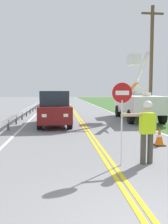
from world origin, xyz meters
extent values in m
cube|color=yellow|center=(-0.09, 20.00, 0.01)|extent=(0.11, 110.00, 0.01)
cube|color=yellow|center=(0.09, 20.00, 0.01)|extent=(0.11, 110.00, 0.01)
cube|color=silver|center=(3.60, 20.00, 0.01)|extent=(0.12, 110.00, 0.01)
cube|color=silver|center=(-3.60, 20.00, 0.01)|extent=(0.12, 110.00, 0.01)
cylinder|color=#474238|center=(1.18, 3.62, 0.44)|extent=(0.16, 0.16, 0.88)
cylinder|color=#474238|center=(0.96, 3.60, 0.44)|extent=(0.16, 0.16, 0.88)
cube|color=#C6EA19|center=(1.07, 3.61, 1.18)|extent=(0.42, 0.28, 0.60)
cylinder|color=tan|center=(0.57, 3.55, 1.43)|extent=(0.61, 0.16, 0.09)
cylinder|color=tan|center=(1.31, 3.64, 1.21)|extent=(0.09, 0.09, 0.48)
sphere|color=tan|center=(1.07, 3.61, 1.65)|extent=(0.22, 0.22, 0.22)
sphere|color=white|center=(1.07, 3.61, 1.70)|extent=(0.25, 0.25, 0.25)
cylinder|color=silver|center=(0.29, 3.52, 0.92)|extent=(0.04, 0.04, 1.85)
cylinder|color=#B71414|center=(0.29, 3.52, 2.05)|extent=(0.56, 0.03, 0.56)
cube|color=white|center=(0.29, 3.50, 2.05)|extent=(0.38, 0.01, 0.12)
cube|color=white|center=(4.17, 12.58, 1.21)|extent=(2.56, 4.73, 1.10)
cube|color=white|center=(4.36, 16.03, 1.46)|extent=(2.32, 2.22, 2.00)
cube|color=#1E2833|center=(4.42, 17.06, 1.76)|extent=(1.98, 0.17, 0.90)
cylinder|color=silver|center=(4.11, 11.67, 1.88)|extent=(0.56, 0.56, 0.24)
cylinder|color=silver|center=(4.21, 13.35, 3.26)|extent=(0.44, 3.52, 2.70)
cube|color=white|center=(4.31, 15.03, 4.51)|extent=(0.95, 0.95, 0.80)
cube|color=orange|center=(2.88, 10.86, 2.31)|extent=(0.64, 0.83, 0.59)
cylinder|color=black|center=(3.32, 15.89, 0.46)|extent=(0.37, 0.94, 0.92)
cylinder|color=black|center=(5.38, 15.77, 0.46)|extent=(0.37, 0.94, 0.92)
cylinder|color=black|center=(3.08, 11.61, 0.46)|extent=(0.37, 0.94, 0.92)
cylinder|color=black|center=(5.13, 11.49, 0.46)|extent=(0.37, 0.94, 0.92)
cube|color=maroon|center=(-1.78, 11.42, 0.80)|extent=(2.04, 4.68, 0.92)
cube|color=#1E2833|center=(-1.78, 11.42, 1.68)|extent=(1.74, 2.92, 0.84)
cube|color=#EAEACC|center=(-1.13, 9.17, 0.85)|extent=(0.24, 0.07, 0.16)
cube|color=#EAEACC|center=(-2.23, 9.12, 0.85)|extent=(0.24, 0.07, 0.16)
cylinder|color=black|center=(-0.90, 10.03, 0.34)|extent=(0.31, 0.69, 0.68)
cylinder|color=black|center=(-2.54, 9.96, 0.34)|extent=(0.31, 0.69, 0.68)
cylinder|color=black|center=(-1.03, 12.88, 0.34)|extent=(0.31, 0.69, 0.68)
cylinder|color=black|center=(-2.66, 12.81, 0.34)|extent=(0.31, 0.69, 0.68)
cylinder|color=brown|center=(5.93, 15.57, 4.41)|extent=(0.28, 0.28, 8.82)
cube|color=brown|center=(5.93, 15.57, 8.22)|extent=(1.80, 0.14, 0.14)
cone|color=orange|center=(2.39, 5.73, 0.35)|extent=(0.36, 0.36, 0.70)
cylinder|color=white|center=(2.39, 5.73, 0.39)|extent=(0.25, 0.25, 0.08)
cube|color=black|center=(2.39, 5.73, 0.01)|extent=(0.40, 0.40, 0.03)
cube|color=#9EA0A3|center=(-4.20, 15.61, 0.55)|extent=(0.06, 32.00, 0.32)
cube|color=#4C4C51|center=(-4.20, 9.90, 0.28)|extent=(0.10, 0.10, 0.55)
cube|color=#4C4C51|center=(-4.20, 12.18, 0.28)|extent=(0.10, 0.10, 0.55)
cube|color=#4C4C51|center=(-4.20, 14.47, 0.28)|extent=(0.10, 0.10, 0.55)
cube|color=#4C4C51|center=(-4.20, 16.75, 0.28)|extent=(0.10, 0.10, 0.55)
cube|color=#4C4C51|center=(-4.20, 19.04, 0.28)|extent=(0.10, 0.10, 0.55)
cube|color=#4C4C51|center=(-4.20, 21.32, 0.28)|extent=(0.10, 0.10, 0.55)
cube|color=#4C4C51|center=(-4.20, 23.61, 0.28)|extent=(0.10, 0.10, 0.55)
cube|color=#4C4C51|center=(-4.20, 25.90, 0.28)|extent=(0.10, 0.10, 0.55)
cube|color=#4C4C51|center=(-4.20, 28.18, 0.28)|extent=(0.10, 0.10, 0.55)
cube|color=#4C4C51|center=(-4.20, 30.47, 0.28)|extent=(0.10, 0.10, 0.55)
camera|label=1|loc=(-1.41, -2.75, 2.10)|focal=37.21mm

